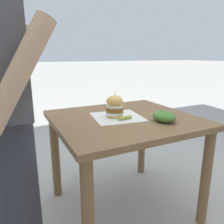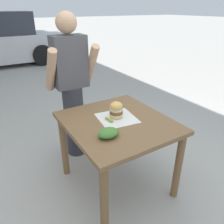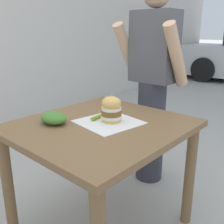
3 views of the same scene
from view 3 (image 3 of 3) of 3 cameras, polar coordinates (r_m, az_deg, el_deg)
name	(u,v)px [view 3 (image 3 of 3)]	position (r m, az deg, el deg)	size (l,w,h in m)	color
patio_table	(101,142)	(1.65, -2.33, -6.63)	(0.92, 1.00, 0.76)	brown
serving_paper	(109,122)	(1.62, -0.71, -2.19)	(0.34, 0.34, 0.00)	white
sandwich	(111,109)	(1.60, -0.14, 0.64)	(0.13, 0.13, 0.19)	#E5B25B
pickle_spear	(97,117)	(1.67, -3.35, -1.13)	(0.02, 0.02, 0.10)	#8EA83D
side_salad	(54,118)	(1.63, -12.57, -1.24)	(0.18, 0.14, 0.07)	#477F33
diner_across_table	(152,83)	(2.23, 8.79, 6.19)	(0.55, 0.35, 1.69)	#33333D
parked_car_mid_block	(108,46)	(10.89, -0.88, 14.18)	(4.31, 2.07, 1.60)	red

